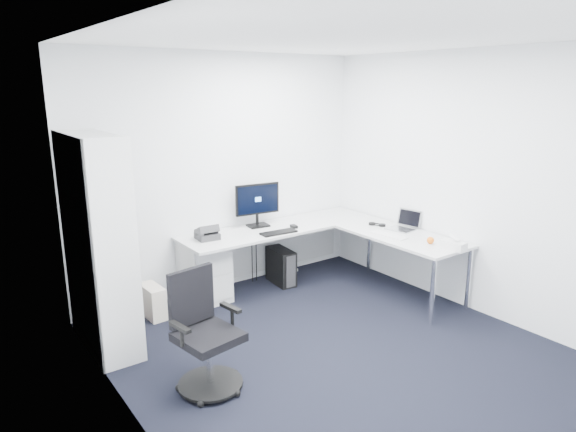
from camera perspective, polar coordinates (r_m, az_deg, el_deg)
ground at (r=4.75m, az=6.21°, el=-15.27°), size 4.20×4.20×0.00m
ceiling at (r=4.14m, az=7.27°, el=19.24°), size 4.20×4.20×0.00m
wall_back at (r=5.93m, az=-7.17°, el=4.64°), size 3.60×0.02×2.70m
wall_left at (r=3.34m, az=-16.77°, el=-3.52°), size 0.02×4.20×2.70m
wall_right at (r=5.60m, az=20.43°, el=3.28°), size 0.02×4.20×2.70m
l_desk at (r=5.90m, az=1.15°, el=-5.25°), size 2.47×1.38×0.72m
drawer_pedestal at (r=5.81m, az=-9.43°, el=-5.89°), size 0.45×0.57×0.70m
bookshelf at (r=4.83m, az=-20.29°, el=-2.96°), size 0.38×0.98×1.95m
task_chair at (r=4.11m, az=-8.83°, el=-12.78°), size 0.61×0.61×0.95m
black_pc_tower at (r=6.23m, az=-0.79°, el=-5.60°), size 0.23×0.45×0.43m
beige_pc_tower at (r=5.55m, az=-14.80°, el=-9.17°), size 0.17×0.36×0.34m
power_strip at (r=6.58m, az=0.07°, el=-6.31°), size 0.32×0.12×0.04m
monitor at (r=6.00m, az=-3.37°, el=1.26°), size 0.57×0.24×0.53m
black_keyboard at (r=5.77m, az=-1.05°, el=-1.84°), size 0.43×0.18×0.02m
mouse at (r=5.99m, az=0.66°, el=-1.16°), size 0.07×0.11×0.03m
desk_phone at (r=5.61m, az=-8.98°, el=-1.77°), size 0.24×0.24×0.16m
laptop at (r=6.01m, az=12.41°, el=-0.55°), size 0.35×0.34×0.22m
white_keyboard at (r=5.78m, az=11.12°, el=-2.11°), size 0.16×0.45×0.01m
headphones at (r=6.17m, az=9.87°, el=-0.83°), size 0.18×0.22×0.05m
orange_fruit at (r=5.59m, az=15.55°, el=-2.62°), size 0.08×0.08×0.08m
tissue_box at (r=5.47m, az=17.91°, el=-3.12°), size 0.15×0.26×0.09m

